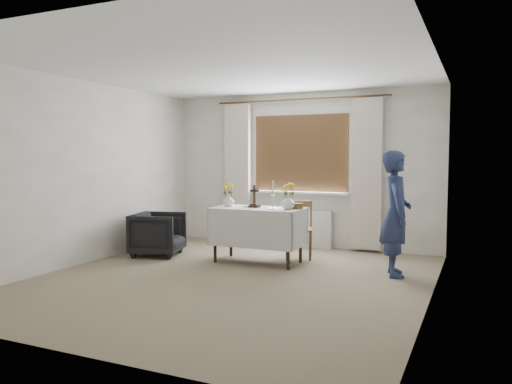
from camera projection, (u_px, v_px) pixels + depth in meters
ground at (231, 279)px, 5.95m from camera, size 5.00×5.00×0.00m
altar_table at (258, 235)px, 6.88m from camera, size 1.24×0.64×0.76m
wooden_chair at (299, 230)px, 7.18m from camera, size 0.48×0.48×0.83m
armchair at (158, 234)px, 7.38m from camera, size 0.87×0.85×0.64m
person at (396, 213)px, 6.09m from camera, size 0.52×0.65×1.54m
radiator at (299, 228)px, 8.13m from camera, size 1.10×0.10×0.60m
wooden_cross at (254, 196)px, 6.88m from camera, size 0.16×0.12×0.31m
candlestick_left at (246, 195)px, 6.94m from camera, size 0.12×0.12×0.34m
candlestick_right at (273, 195)px, 6.71m from camera, size 0.13×0.13×0.38m
flower_vase_left at (229, 200)px, 7.05m from camera, size 0.21×0.21×0.17m
flower_vase_right at (288, 202)px, 6.66m from camera, size 0.23×0.23×0.19m
wicker_basket at (296, 206)px, 6.75m from camera, size 0.23×0.23×0.08m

